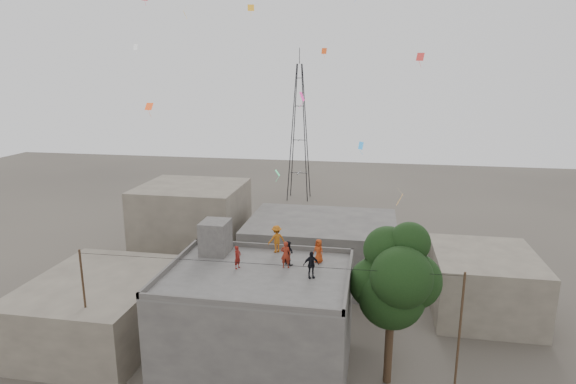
% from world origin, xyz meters
% --- Properties ---
extents(ground, '(140.00, 140.00, 0.00)m').
position_xyz_m(ground, '(0.00, 0.00, 0.00)').
color(ground, '#413C35').
rests_on(ground, ground).
extents(main_building, '(10.00, 8.00, 6.10)m').
position_xyz_m(main_building, '(0.00, 0.00, 3.05)').
color(main_building, '#4A4745').
rests_on(main_building, ground).
extents(parapet, '(10.00, 8.00, 0.30)m').
position_xyz_m(parapet, '(0.00, 0.00, 6.25)').
color(parapet, '#4A4745').
rests_on(parapet, main_building).
extents(stair_head_box, '(1.60, 1.80, 2.00)m').
position_xyz_m(stair_head_box, '(-3.20, 2.60, 7.10)').
color(stair_head_box, '#4A4745').
rests_on(stair_head_box, main_building).
extents(neighbor_west, '(8.00, 10.00, 4.00)m').
position_xyz_m(neighbor_west, '(-11.00, 2.00, 2.00)').
color(neighbor_west, '#63594E').
rests_on(neighbor_west, ground).
extents(neighbor_north, '(12.00, 9.00, 5.00)m').
position_xyz_m(neighbor_north, '(2.00, 14.00, 2.50)').
color(neighbor_north, '#4A4745').
rests_on(neighbor_north, ground).
extents(neighbor_northwest, '(9.00, 8.00, 7.00)m').
position_xyz_m(neighbor_northwest, '(-10.00, 16.00, 3.50)').
color(neighbor_northwest, '#63594E').
rests_on(neighbor_northwest, ground).
extents(neighbor_east, '(7.00, 8.00, 4.40)m').
position_xyz_m(neighbor_east, '(14.00, 10.00, 2.20)').
color(neighbor_east, '#63594E').
rests_on(neighbor_east, ground).
extents(tree, '(4.90, 4.60, 9.10)m').
position_xyz_m(tree, '(7.37, 0.60, 6.10)').
color(tree, black).
rests_on(tree, ground).
extents(utility_line, '(20.12, 0.62, 7.40)m').
position_xyz_m(utility_line, '(0.50, -1.25, 3.83)').
color(utility_line, black).
rests_on(utility_line, ground).
extents(transmission_tower, '(2.97, 2.97, 20.01)m').
position_xyz_m(transmission_tower, '(-4.00, 40.00, 9.07)').
color(transmission_tower, black).
rests_on(transmission_tower, ground).
extents(person_red_adult, '(0.56, 0.37, 1.54)m').
position_xyz_m(person_red_adult, '(1.37, 1.11, 6.87)').
color(person_red_adult, maroon).
rests_on(person_red_adult, main_building).
extents(person_orange_child, '(0.81, 0.74, 1.38)m').
position_xyz_m(person_orange_child, '(3.08, 2.22, 6.79)').
color(person_orange_child, '#A93A13').
rests_on(person_orange_child, main_building).
extents(person_dark_child, '(0.84, 0.79, 1.38)m').
position_xyz_m(person_dark_child, '(1.42, 1.60, 6.79)').
color(person_dark_child, black).
rests_on(person_dark_child, main_building).
extents(person_dark_adult, '(0.93, 0.69, 1.47)m').
position_xyz_m(person_dark_adult, '(2.94, -0.02, 6.84)').
color(person_dark_adult, black).
rests_on(person_dark_adult, main_building).
extents(person_orange_adult, '(1.24, 1.16, 1.68)m').
position_xyz_m(person_orange_adult, '(0.38, 3.40, 6.94)').
color(person_orange_adult, '#AF5B14').
rests_on(person_orange_adult, main_building).
extents(person_red_child, '(0.47, 0.56, 1.31)m').
position_xyz_m(person_red_child, '(-1.24, 0.54, 6.76)').
color(person_red_child, maroon).
rests_on(person_red_child, main_building).
extents(kites, '(19.51, 14.81, 12.11)m').
position_xyz_m(kites, '(-0.02, 6.72, 16.17)').
color(kites, '#F74E1A').
rests_on(kites, ground).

